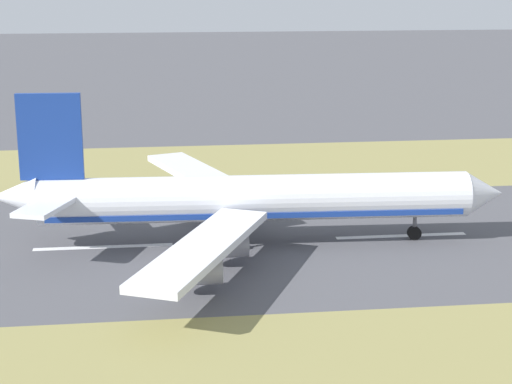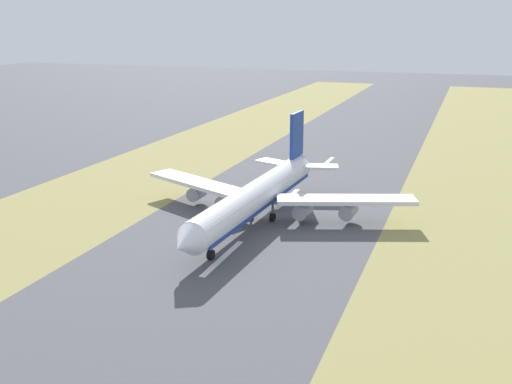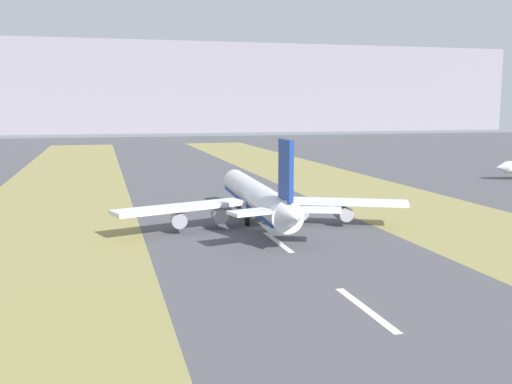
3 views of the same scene
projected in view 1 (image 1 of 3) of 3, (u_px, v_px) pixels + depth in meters
ground_plane at (211, 243)px, 113.13m from camera, size 800.00×800.00×0.00m
grass_median_west at (193, 168)px, 156.36m from camera, size 40.00×600.00×0.01m
centreline_dash_mid at (103, 247)px, 111.47m from camera, size 1.20×18.00×0.01m
centreline_dash_far at (401, 236)px, 116.20m from camera, size 1.20×18.00×0.01m
airplane_main_jet at (241, 200)px, 111.41m from camera, size 64.07×67.18×20.20m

